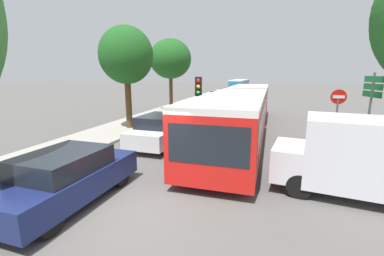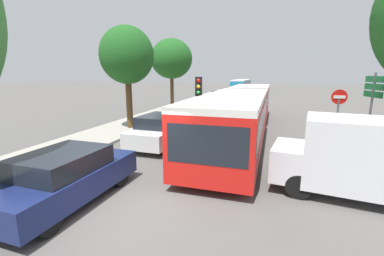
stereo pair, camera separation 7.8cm
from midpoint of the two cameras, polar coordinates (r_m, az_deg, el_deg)
ground_plane at (r=7.28m, az=-13.78°, el=-17.51°), size 200.00×200.00×0.00m
kerb_strip_left at (r=30.14m, az=-1.56°, el=5.35°), size 3.20×56.18×0.14m
articulated_bus at (r=15.59m, az=10.95°, el=4.27°), size 2.98×17.70×2.62m
city_bus_rear at (r=51.93m, az=10.51°, el=9.40°), size 2.93×11.32×2.42m
queued_car_navy at (r=7.98m, az=-26.32°, el=-9.76°), size 1.99×4.36×1.49m
queued_car_white at (r=12.95m, az=-7.03°, el=-0.42°), size 2.06×4.52×1.54m
queued_car_red at (r=18.77m, az=-0.02°, el=3.30°), size 1.88×4.12×1.41m
queued_car_silver at (r=24.80m, az=3.96°, el=5.49°), size 1.99×4.36×1.49m
queued_car_tan at (r=31.02m, az=6.07°, el=6.80°), size 2.07×4.52×1.55m
queued_car_blue at (r=37.01m, az=7.74°, el=7.51°), size 1.95×4.26×1.46m
white_van at (r=8.89m, az=35.25°, el=-5.29°), size 5.24×2.68×2.31m
traffic_light at (r=12.31m, az=1.26°, el=7.11°), size 0.36×0.38×3.40m
no_entry_sign at (r=14.09m, az=29.41°, el=3.64°), size 0.70×0.08×2.82m
direction_sign_post at (r=14.47m, az=34.93°, el=5.98°), size 0.33×1.38×3.60m
tree_left_mid at (r=16.76m, az=-14.42°, el=15.03°), size 3.29×3.29×6.41m
tree_left_far at (r=24.65m, az=-4.90°, el=15.03°), size 3.84×3.84×6.72m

